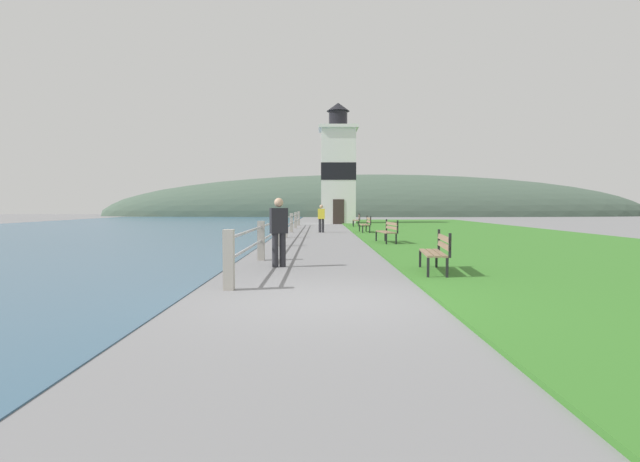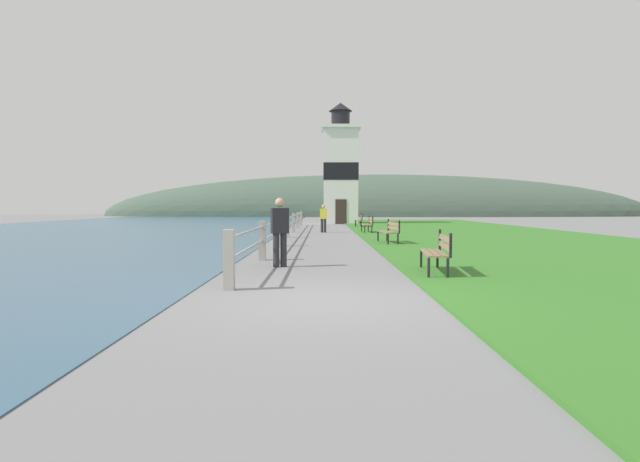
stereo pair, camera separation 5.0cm
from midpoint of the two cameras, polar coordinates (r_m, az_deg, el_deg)
ground_plane at (r=7.83m, az=0.40°, el=-7.98°), size 160.00×160.00×0.00m
grass_verge at (r=26.36m, az=17.37°, el=-0.38°), size 12.00×52.37×0.06m
water_strip at (r=28.93m, az=-29.23°, el=-0.38°), size 24.00×83.80×0.01m
seawall_railing at (r=23.10m, az=-3.81°, el=0.76°), size 0.18×28.86×1.07m
park_bench_near at (r=10.96m, az=13.32°, el=-2.11°), size 0.64×1.72×0.94m
park_bench_midway at (r=19.38m, az=7.94°, el=0.09°), size 0.67×1.73×0.94m
park_bench_far at (r=26.92m, az=5.46°, el=0.88°), size 0.51×1.66×0.94m
park_bench_by_lighthouse at (r=34.64m, az=4.46°, el=1.34°), size 0.55×1.92×0.94m
lighthouse at (r=41.65m, az=2.26°, el=6.94°), size 3.20×3.20×9.96m
person_strolling at (r=27.59m, az=0.32°, el=1.57°), size 0.39×0.23×1.54m
person_by_railing at (r=12.04m, az=-4.62°, el=0.16°), size 0.46×0.34×1.67m
distant_hillside at (r=73.07m, az=6.53°, el=1.73°), size 80.00×16.00×12.00m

